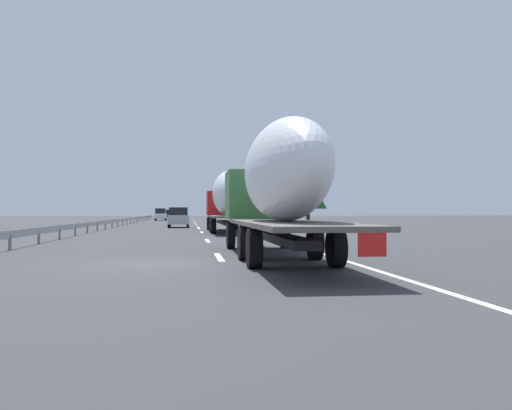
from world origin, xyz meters
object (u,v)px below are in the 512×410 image
at_px(car_white_van, 161,215).
at_px(truck_lead, 227,198).
at_px(car_silver_hatch, 179,217).
at_px(truck_trailing, 278,183).
at_px(car_black_suv, 166,214).
at_px(road_sign, 246,203).

bearing_deg(car_white_van, truck_lead, -172.12).
bearing_deg(car_silver_hatch, truck_trailing, -173.94).
bearing_deg(truck_trailing, truck_lead, 0.00).
relative_size(truck_lead, car_black_suv, 3.44).
relative_size(truck_trailing, road_sign, 4.16).
bearing_deg(car_white_van, road_sign, -163.88).
xyz_separation_m(car_white_van, road_sign, (-35.35, -10.22, 1.39)).
relative_size(car_silver_hatch, car_white_van, 0.94).
xyz_separation_m(truck_trailing, road_sign, (37.50, -3.10, -0.02)).
bearing_deg(truck_trailing, road_sign, -4.73).
bearing_deg(road_sign, car_silver_hatch, 116.75).
height_order(truck_trailing, car_silver_hatch, truck_trailing).
relative_size(truck_trailing, car_white_van, 3.34).
height_order(truck_lead, road_sign, truck_lead).
xyz_separation_m(car_silver_hatch, car_black_suv, (58.31, 3.40, -0.02)).
xyz_separation_m(truck_trailing, car_white_van, (72.85, 7.12, -1.41)).
relative_size(car_white_van, car_black_suv, 1.04).
xyz_separation_m(truck_trailing, car_silver_hatch, (34.12, 3.62, -1.46)).
bearing_deg(truck_lead, road_sign, -10.91).
distance_m(truck_lead, truck_trailing, 21.42).
height_order(truck_lead, truck_trailing, truck_lead).
distance_m(truck_trailing, car_black_suv, 92.70).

